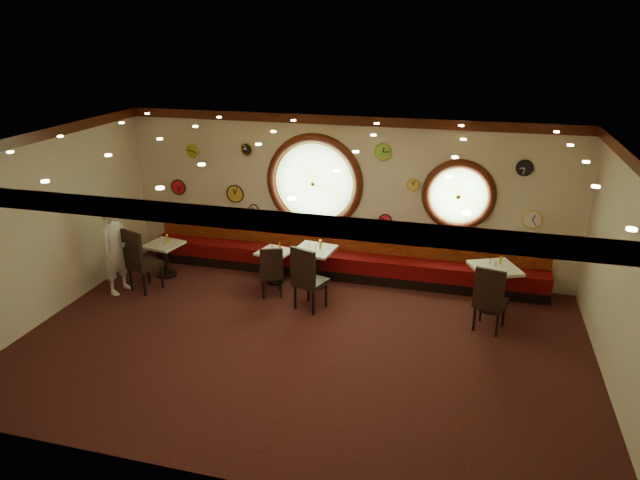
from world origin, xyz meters
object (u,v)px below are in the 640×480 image
Objects in this scene: table_c at (315,263)px; chair_b at (271,269)px; condiment_d_pepper at (496,264)px; waiter at (116,249)px; table_a at (165,255)px; condiment_a_salt at (160,240)px; table_d at (493,283)px; condiment_c_salt at (309,245)px; condiment_b_bottle at (280,247)px; condiment_c_bottle at (320,244)px; condiment_a_pepper at (164,242)px; table_b at (275,263)px; condiment_d_bottle at (501,260)px; condiment_a_bottle at (167,239)px; condiment_b_pepper at (275,249)px; chair_c at (307,275)px; condiment_d_salt at (490,261)px; chair_a at (139,257)px; condiment_b_salt at (272,248)px; chair_d at (490,295)px; condiment_c_pepper at (316,247)px.

chair_b reaches higher than table_c.
condiment_d_pepper is 0.05× the size of waiter.
table_a is 8.03× the size of condiment_a_salt.
table_a is 6.35m from table_d.
condiment_c_salt is 0.52× the size of condiment_b_bottle.
condiment_c_salt is at bearing -174.94° from condiment_c_bottle.
condiment_a_pepper is at bearing -172.94° from condiment_c_salt.
table_b is 0.90× the size of table_c.
chair_b is 4.20× the size of condiment_d_bottle.
condiment_a_bottle is (-2.34, 0.42, 0.21)m from chair_b.
condiment_a_salt is 1.03× the size of condiment_b_pepper.
condiment_a_pepper is at bearing -171.29° from chair_c.
condiment_d_bottle reaches higher than condiment_a_bottle.
condiment_d_salt is at bearing 3.10° from condiment_a_pepper.
chair_a reaches higher than condiment_d_bottle.
chair_a reaches higher than condiment_c_bottle.
chair_c reaches higher than table_c.
table_b is at bearing -176.21° from condiment_c_salt.
waiter is (-0.54, -0.93, 0.08)m from condiment_a_bottle.
table_c reaches higher than condiment_b_salt.
chair_c reaches higher than condiment_d_pepper.
chair_b is at bearing -172.12° from condiment_d_pepper.
table_c is 4.72× the size of condiment_c_bottle.
condiment_a_salt is (-2.51, 0.43, 0.17)m from chair_b.
condiment_b_salt is at bearing -179.50° from condiment_d_bottle.
condiment_c_bottle is at bearing 178.97° from chair_d.
table_b is at bearing 154.60° from chair_c.
table_b is 7.89× the size of condiment_a_salt.
condiment_c_pepper is at bearing 5.45° from table_a.
condiment_a_pepper reaches higher than condiment_a_salt.
table_b is at bearing -175.91° from condiment_c_bottle.
condiment_c_salt reaches higher than table_c.
condiment_c_salt is (2.93, 0.32, 0.39)m from table_a.
chair_d is (4.03, -0.93, 0.25)m from table_b.
condiment_a_salt is at bearing -175.20° from table_b.
table_b is 0.81m from condiment_c_salt.
condiment_b_bottle is (-0.60, -0.02, -0.09)m from condiment_c_salt.
condiment_d_bottle is (6.56, 0.26, 0.16)m from condiment_a_salt.
chair_c is 1.04× the size of chair_d.
table_a is 0.32m from condiment_a_pepper.
condiment_c_bottle is at bearing 177.27° from table_d.
condiment_d_bottle is (4.26, 0.04, 0.19)m from condiment_b_salt.
waiter reaches higher than table_a.
condiment_b_bottle reaches higher than condiment_a_salt.
table_c is at bearing -62.19° from waiter.
condiment_a_pepper reaches higher than table_a.
table_c is 5.43× the size of condiment_d_bottle.
chair_c is at bearing -13.07° from condiment_a_salt.
table_d is 3.99m from chair_b.
chair_b is 2.56m from condiment_a_salt.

